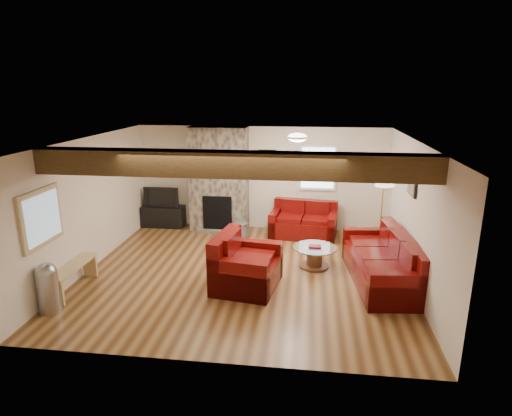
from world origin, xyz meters
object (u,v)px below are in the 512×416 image
Objects in this scene: armchair_red at (247,262)px; coffee_table at (315,257)px; loveseat at (303,220)px; floor_lamp at (384,184)px; sofa_three at (381,259)px; television at (162,196)px; tv_cabinet at (164,216)px.

armchair_red is 1.38× the size of coffee_table.
loveseat is 0.97× the size of floor_lamp.
sofa_three is at bearing -23.28° from coffee_table.
television reaches higher than armchair_red.
tv_cabinet is 0.51m from television.
sofa_three is 2.41m from armchair_red.
loveseat is 3.54m from television.
coffee_table is (-1.17, 0.50, -0.24)m from sofa_three.
television is (-4.93, 2.58, 0.33)m from sofa_three.
sofa_three reaches higher than tv_cabinet.
loveseat is 1.98m from floor_lamp.
floor_lamp reaches higher than armchair_red.
floor_lamp is at bearing -35.97° from armchair_red.
armchair_red is 4.02m from tv_cabinet.
television is at bearing 48.81° from armchair_red.
sofa_three is 5.57m from tv_cabinet.
sofa_three is 2.63× the size of television.
tv_cabinet is at bearing 175.66° from floor_lamp.
tv_cabinet is (-4.93, 2.58, -0.18)m from sofa_three.
television is (-3.76, 2.08, 0.57)m from coffee_table.
armchair_red is at bearing -101.26° from loveseat.
tv_cabinet is 1.20× the size of television.
sofa_three is 2.38m from floor_lamp.
tv_cabinet is at bearing 0.00° from television.
armchair_red is at bearing -84.15° from sofa_three.
floor_lamp is at bearing 165.47° from sofa_three.
television reaches higher than loveseat.
sofa_three is at bearing -27.62° from tv_cabinet.
floor_lamp reaches higher than television.
loveseat reaches higher than coffee_table.
armchair_red is 1.58m from coffee_table.
coffee_table is 0.97× the size of television.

